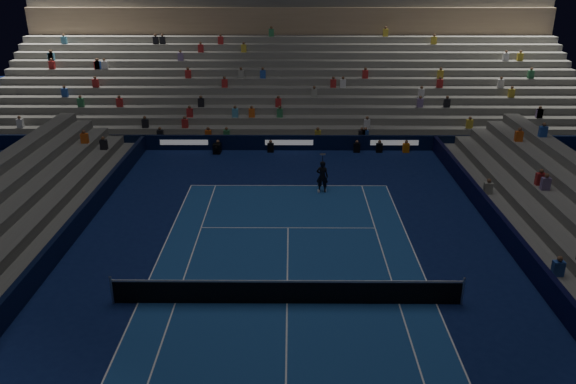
# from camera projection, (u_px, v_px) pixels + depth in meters

# --- Properties ---
(ground) EXTENTS (90.00, 90.00, 0.00)m
(ground) POSITION_uv_depth(u_px,v_px,m) (287.00, 304.00, 20.82)
(ground) COLOR #0B1747
(ground) RESTS_ON ground
(court_surface) EXTENTS (10.97, 23.77, 0.01)m
(court_surface) POSITION_uv_depth(u_px,v_px,m) (287.00, 303.00, 20.82)
(court_surface) COLOR navy
(court_surface) RESTS_ON ground
(sponsor_barrier_far) EXTENTS (44.00, 0.25, 1.00)m
(sponsor_barrier_far) POSITION_uv_depth(u_px,v_px,m) (289.00, 143.00, 37.78)
(sponsor_barrier_far) COLOR black
(sponsor_barrier_far) RESTS_ON ground
(sponsor_barrier_east) EXTENTS (0.25, 37.00, 1.00)m
(sponsor_barrier_east) POSITION_uv_depth(u_px,v_px,m) (554.00, 293.00, 20.58)
(sponsor_barrier_east) COLOR black
(sponsor_barrier_east) RESTS_ON ground
(sponsor_barrier_west) EXTENTS (0.25, 37.00, 1.00)m
(sponsor_barrier_west) POSITION_uv_depth(u_px,v_px,m) (22.00, 291.00, 20.68)
(sponsor_barrier_west) COLOR black
(sponsor_barrier_west) RESTS_ON ground
(grandstand_main) EXTENTS (44.00, 15.20, 11.20)m
(grandstand_main) POSITION_uv_depth(u_px,v_px,m) (290.00, 74.00, 45.41)
(grandstand_main) COLOR slate
(grandstand_main) RESTS_ON ground
(tennis_net) EXTENTS (12.90, 0.10, 1.10)m
(tennis_net) POSITION_uv_depth(u_px,v_px,m) (287.00, 292.00, 20.63)
(tennis_net) COLOR #B2B2B7
(tennis_net) RESTS_ON ground
(tennis_player) EXTENTS (0.72, 0.54, 1.77)m
(tennis_player) POSITION_uv_depth(u_px,v_px,m) (322.00, 176.00, 30.69)
(tennis_player) COLOR black
(tennis_player) RESTS_ON ground
(broadcast_camera) EXTENTS (0.51, 0.95, 0.64)m
(broadcast_camera) POSITION_uv_depth(u_px,v_px,m) (217.00, 149.00, 37.13)
(broadcast_camera) COLOR black
(broadcast_camera) RESTS_ON ground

